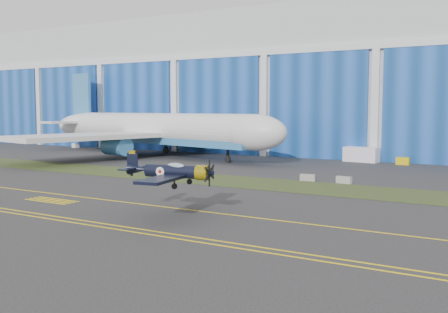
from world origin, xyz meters
The scene contains 14 objects.
ground centered at (0.00, 0.00, 0.00)m, with size 260.00×260.00×0.00m, color #343234.
grass_median centered at (0.00, 14.00, 0.02)m, with size 260.00×10.00×0.02m, color #475128.
hangar centered at (0.00, 71.79, 14.96)m, with size 220.00×45.70×30.00m.
taxiway_centreline centered at (0.00, -5.00, 0.01)m, with size 200.00×0.20×0.02m, color yellow.
edge_line_near centered at (0.00, -14.50, 0.01)m, with size 80.00×0.20×0.02m, color yellow.
edge_line_far centered at (0.00, -13.50, 0.01)m, with size 80.00×0.20×0.02m, color yellow.
hold_short_ladder centered at (-18.00, -8.10, 0.01)m, with size 6.00×2.40×0.02m, color yellow, non-canonical shape.
warbird centered at (-2.80, -7.79, 3.95)m, with size 11.24×12.86×3.40m.
jetliner centered at (-40.41, 38.45, 12.19)m, with size 81.47×73.52×24.38m.
shipping_container centered at (-1.78, 47.49, 1.32)m, with size 6.07×2.43×2.63m, color white.
tug centered at (5.63, 46.42, 0.62)m, with size 2.14×1.34×1.25m, color #DFBD0D.
cart centered at (-71.39, 45.83, 0.54)m, with size 1.81×1.08×1.08m, color silver.
barrier_a centered at (-0.68, 19.14, 0.45)m, with size 2.00×0.60×0.90m, color gray.
barrier_b centered at (4.12, 19.36, 0.45)m, with size 2.00×0.60×0.90m, color #9C9B96.
Camera 1 is at (24.61, -44.94, 9.45)m, focal length 42.00 mm.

